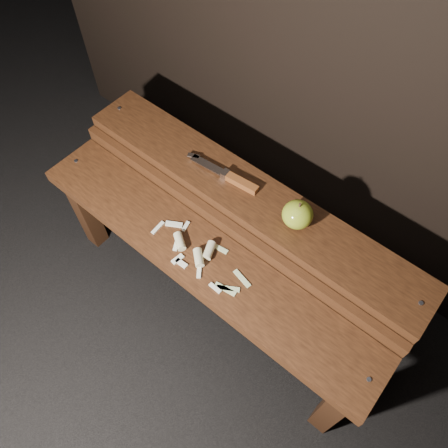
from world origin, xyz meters
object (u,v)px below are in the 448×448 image
Objects in this scene: apple at (298,215)px; knife at (233,178)px; bench_front_tier at (199,267)px; bench_rear_tier at (245,209)px.

knife is (-0.23, 0.00, -0.03)m from apple.
bench_rear_tier is (0.00, 0.23, 0.06)m from bench_front_tier.
apple reaches higher than knife.
bench_rear_tier is at bearing -178.58° from apple.
knife reaches higher than bench_rear_tier.
bench_front_tier is 13.15× the size of apple.
bench_rear_tier is 0.21m from apple.
apple is at bearing 1.42° from bench_rear_tier.
bench_front_tier is 0.23m from bench_rear_tier.
apple reaches higher than bench_front_tier.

